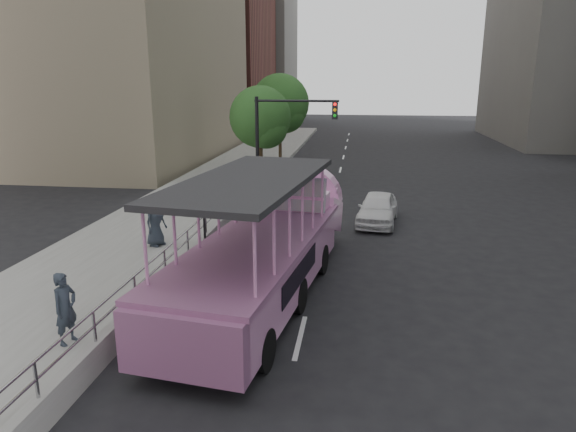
# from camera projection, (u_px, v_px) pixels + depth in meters

# --- Properties ---
(ground) EXTENTS (160.00, 160.00, 0.00)m
(ground) POSITION_uv_depth(u_px,v_px,m) (273.00, 301.00, 14.41)
(ground) COLOR black
(sidewalk) EXTENTS (5.50, 80.00, 0.30)m
(sidewalk) POSITION_uv_depth(u_px,v_px,m) (190.00, 205.00, 24.71)
(sidewalk) COLOR #9D9D98
(sidewalk) RESTS_ON ground
(kerb_wall) EXTENTS (0.24, 30.00, 0.36)m
(kerb_wall) POSITION_uv_depth(u_px,v_px,m) (188.00, 256.00, 16.61)
(kerb_wall) COLOR #A0A09B
(kerb_wall) RESTS_ON sidewalk
(guardrail) EXTENTS (0.07, 22.00, 0.71)m
(guardrail) POSITION_uv_depth(u_px,v_px,m) (187.00, 236.00, 16.44)
(guardrail) COLOR #A6A6AA
(guardrail) RESTS_ON kerb_wall
(duck_boat) EXTENTS (4.05, 11.21, 3.64)m
(duck_boat) POSITION_uv_depth(u_px,v_px,m) (269.00, 246.00, 14.83)
(duck_boat) COLOR black
(duck_boat) RESTS_ON ground
(car) EXTENTS (2.04, 4.06, 1.33)m
(car) POSITION_uv_depth(u_px,v_px,m) (378.00, 208.00, 22.01)
(car) COLOR white
(car) RESTS_ON ground
(pedestrian_near) EXTENTS (0.54, 0.69, 1.66)m
(pedestrian_near) POSITION_uv_depth(u_px,v_px,m) (65.00, 308.00, 11.30)
(pedestrian_near) COLOR #29323C
(pedestrian_near) RESTS_ON sidewalk
(pedestrian_far) EXTENTS (0.84, 1.01, 1.76)m
(pedestrian_far) POSITION_uv_depth(u_px,v_px,m) (155.00, 221.00, 18.04)
(pedestrian_far) COLOR #29323C
(pedestrian_far) RESTS_ON sidewalk
(parking_sign) EXTENTS (0.11, 0.65, 2.91)m
(parking_sign) POSITION_uv_depth(u_px,v_px,m) (204.00, 206.00, 17.66)
(parking_sign) COLOR black
(parking_sign) RESTS_ON ground
(traffic_signal) EXTENTS (4.20, 0.32, 5.20)m
(traffic_signal) POSITION_uv_depth(u_px,v_px,m) (280.00, 131.00, 25.70)
(traffic_signal) COLOR black
(traffic_signal) RESTS_ON ground
(street_tree_near) EXTENTS (3.52, 3.52, 5.72)m
(street_tree_near) POSITION_uv_depth(u_px,v_px,m) (262.00, 119.00, 29.11)
(street_tree_near) COLOR #3E2E1C
(street_tree_near) RESTS_ON ground
(street_tree_far) EXTENTS (3.97, 3.97, 6.45)m
(street_tree_far) POSITION_uv_depth(u_px,v_px,m) (281.00, 106.00, 34.70)
(street_tree_far) COLOR #3E2E1C
(street_tree_far) RESTS_ON ground
(midrise_brick) EXTENTS (18.00, 16.00, 26.00)m
(midrise_brick) POSITION_uv_depth(u_px,v_px,m) (188.00, 17.00, 59.41)
(midrise_brick) COLOR brown
(midrise_brick) RESTS_ON ground
(midrise_stone_b) EXTENTS (16.00, 14.00, 20.00)m
(midrise_stone_b) POSITION_uv_depth(u_px,v_px,m) (238.00, 52.00, 75.23)
(midrise_stone_b) COLOR slate
(midrise_stone_b) RESTS_ON ground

